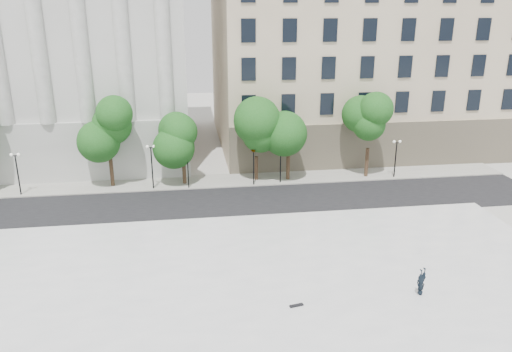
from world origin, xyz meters
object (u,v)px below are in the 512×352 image
object	(u,v)px
traffic_light_east	(254,150)
skateboard	(296,305)
person_lying	(420,291)
traffic_light_west	(187,151)

from	to	relation	value
traffic_light_east	skateboard	world-z (taller)	traffic_light_east
traffic_light_east	person_lying	distance (m)	22.60
traffic_light_west	traffic_light_east	world-z (taller)	traffic_light_west
person_lying	traffic_light_east	bearing A→B (deg)	86.17
person_lying	skateboard	bearing A→B (deg)	159.75
traffic_light_west	person_lying	world-z (taller)	traffic_light_west
traffic_light_east	skateboard	xyz separation A→B (m)	(-0.56, -21.52, -3.12)
person_lying	traffic_light_west	bearing A→B (deg)	99.90
traffic_light_east	person_lying	bearing A→B (deg)	-72.29
traffic_light_west	traffic_light_east	xyz separation A→B (m)	(6.23, 0.00, -0.13)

